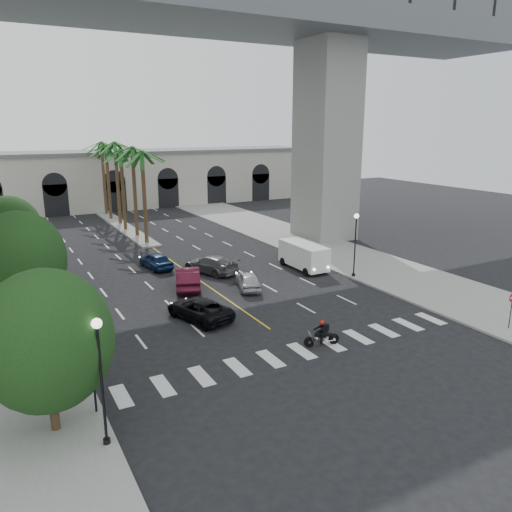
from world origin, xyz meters
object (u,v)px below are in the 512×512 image
at_px(lamp_post_left_near, 101,372).
at_px(lamp_post_right, 355,240).
at_px(car_a, 248,280).
at_px(car_d, 211,264).
at_px(cargo_van, 304,255).
at_px(car_c, 199,309).
at_px(traffic_signal_near, 92,361).
at_px(traffic_signal_far, 76,329).
at_px(car_b, 188,278).
at_px(motorcycle_rider, 323,334).
at_px(do_not_enter_sign, 512,303).
at_px(car_e, 156,260).
at_px(lamp_post_left_far, 40,251).

xyz_separation_m(lamp_post_left_near, lamp_post_right, (22.80, 13.00, 0.00)).
distance_m(car_a, car_d, 5.37).
relative_size(car_d, cargo_van, 0.97).
relative_size(lamp_post_left_near, car_c, 1.08).
height_order(lamp_post_right, traffic_signal_near, lamp_post_right).
xyz_separation_m(traffic_signal_far, car_b, (9.80, 10.51, -1.68)).
bearing_deg(lamp_post_left_near, car_b, 59.80).
distance_m(motorcycle_rider, do_not_enter_sign, 11.88).
distance_m(lamp_post_left_near, car_e, 25.38).
height_order(motorcycle_rider, car_c, motorcycle_rider).
relative_size(lamp_post_left_near, do_not_enter_sign, 2.21).
bearing_deg(lamp_post_left_near, car_e, 68.16).
relative_size(car_c, do_not_enter_sign, 2.05).
distance_m(traffic_signal_far, car_c, 9.28).
relative_size(motorcycle_rider, do_not_enter_sign, 0.87).
relative_size(motorcycle_rider, car_c, 0.42).
bearing_deg(motorcycle_rider, lamp_post_left_far, 138.84).
distance_m(traffic_signal_far, car_d, 18.73).
height_order(car_c, do_not_enter_sign, do_not_enter_sign).
relative_size(car_b, car_e, 1.19).
height_order(car_a, car_d, car_d).
xyz_separation_m(motorcycle_rider, car_a, (1.03, 11.05, -0.02)).
height_order(cargo_van, do_not_enter_sign, do_not_enter_sign).
relative_size(lamp_post_left_near, traffic_signal_near, 1.47).
relative_size(lamp_post_left_far, car_c, 1.08).
bearing_deg(lamp_post_right, cargo_van, 118.15).
xyz_separation_m(lamp_post_left_near, do_not_enter_sign, (24.09, -0.12, -1.47)).
distance_m(lamp_post_left_far, car_c, 13.49).
height_order(motorcycle_rider, do_not_enter_sign, do_not_enter_sign).
xyz_separation_m(traffic_signal_near, car_c, (8.11, 8.11, -1.82)).
height_order(lamp_post_left_near, traffic_signal_far, lamp_post_left_near).
bearing_deg(do_not_enter_sign, traffic_signal_near, 175.23).
bearing_deg(car_b, traffic_signal_far, 67.03).
xyz_separation_m(traffic_signal_near, do_not_enter_sign, (23.99, -2.62, -0.76)).
relative_size(lamp_post_right, do_not_enter_sign, 2.21).
bearing_deg(car_e, car_c, 77.77).
height_order(lamp_post_left_far, car_a, lamp_post_left_far).
bearing_deg(traffic_signal_near, car_b, 55.96).
bearing_deg(car_e, lamp_post_left_near, 61.20).
distance_m(lamp_post_left_far, lamp_post_right, 24.16).
bearing_deg(motorcycle_rider, lamp_post_right, 55.99).
relative_size(lamp_post_left_near, motorcycle_rider, 2.55).
relative_size(traffic_signal_far, cargo_van, 0.68).
height_order(lamp_post_right, traffic_signal_far, lamp_post_right).
xyz_separation_m(car_d, do_not_enter_sign, (11.04, -20.03, 1.00)).
bearing_deg(car_e, lamp_post_left_far, 7.60).
bearing_deg(car_d, car_a, 75.58).
distance_m(lamp_post_right, car_a, 9.43).
xyz_separation_m(traffic_signal_far, car_d, (12.96, 13.41, -1.76)).
bearing_deg(do_not_enter_sign, lamp_post_left_far, 140.23).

